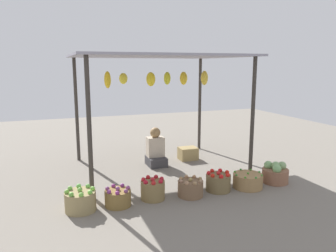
{
  "coord_description": "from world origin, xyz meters",
  "views": [
    {
      "loc": [
        -1.98,
        -6.0,
        2.03
      ],
      "look_at": [
        0.0,
        -0.6,
        0.95
      ],
      "focal_mm": 35.15,
      "sensor_mm": 36.0,
      "label": 1
    }
  ],
  "objects_px": {
    "basket_purple_onions": "(118,197)",
    "basket_cabbages": "(275,174)",
    "basket_red_tomatoes": "(218,182)",
    "vendor_person": "(156,151)",
    "basket_green_chilies": "(248,181)",
    "basket_green_apples": "(80,201)",
    "basket_potatoes": "(190,188)",
    "basket_red_apples": "(153,189)",
    "wooden_crate_near_vendor": "(188,153)"
  },
  "relations": [
    {
      "from": "basket_potatoes",
      "to": "basket_cabbages",
      "type": "height_order",
      "value": "basket_cabbages"
    },
    {
      "from": "basket_potatoes",
      "to": "wooden_crate_near_vendor",
      "type": "relative_size",
      "value": 1.03
    },
    {
      "from": "basket_purple_onions",
      "to": "basket_potatoes",
      "type": "distance_m",
      "value": 1.14
    },
    {
      "from": "basket_red_apples",
      "to": "basket_green_chilies",
      "type": "xyz_separation_m",
      "value": [
        1.63,
        -0.09,
        -0.03
      ]
    },
    {
      "from": "basket_purple_onions",
      "to": "basket_green_chilies",
      "type": "bearing_deg",
      "value": -0.89
    },
    {
      "from": "basket_red_apples",
      "to": "wooden_crate_near_vendor",
      "type": "relative_size",
      "value": 0.96
    },
    {
      "from": "basket_cabbages",
      "to": "basket_green_chilies",
      "type": "bearing_deg",
      "value": -175.27
    },
    {
      "from": "basket_green_chilies",
      "to": "basket_cabbages",
      "type": "height_order",
      "value": "basket_cabbages"
    },
    {
      "from": "basket_green_apples",
      "to": "basket_green_chilies",
      "type": "height_order",
      "value": "basket_green_apples"
    },
    {
      "from": "vendor_person",
      "to": "basket_purple_onions",
      "type": "bearing_deg",
      "value": -123.8
    },
    {
      "from": "basket_purple_onions",
      "to": "basket_potatoes",
      "type": "bearing_deg",
      "value": -1.78
    },
    {
      "from": "vendor_person",
      "to": "basket_green_apples",
      "type": "height_order",
      "value": "vendor_person"
    },
    {
      "from": "basket_green_apples",
      "to": "wooden_crate_near_vendor",
      "type": "xyz_separation_m",
      "value": [
        2.44,
        1.82,
        -0.02
      ]
    },
    {
      "from": "basket_cabbages",
      "to": "basket_potatoes",
      "type": "bearing_deg",
      "value": -178.24
    },
    {
      "from": "basket_red_tomatoes",
      "to": "wooden_crate_near_vendor",
      "type": "distance_m",
      "value": 1.83
    },
    {
      "from": "basket_green_chilies",
      "to": "basket_cabbages",
      "type": "bearing_deg",
      "value": 4.73
    },
    {
      "from": "basket_green_apples",
      "to": "basket_red_apples",
      "type": "height_order",
      "value": "basket_red_apples"
    },
    {
      "from": "basket_purple_onions",
      "to": "wooden_crate_near_vendor",
      "type": "distance_m",
      "value": 2.65
    },
    {
      "from": "basket_red_apples",
      "to": "basket_green_chilies",
      "type": "relative_size",
      "value": 0.75
    },
    {
      "from": "basket_green_apples",
      "to": "wooden_crate_near_vendor",
      "type": "distance_m",
      "value": 3.04
    },
    {
      "from": "basket_green_apples",
      "to": "basket_green_chilies",
      "type": "xyz_separation_m",
      "value": [
        2.71,
        -0.05,
        -0.03
      ]
    },
    {
      "from": "basket_purple_onions",
      "to": "basket_cabbages",
      "type": "bearing_deg",
      "value": 0.31
    },
    {
      "from": "basket_red_tomatoes",
      "to": "basket_green_chilies",
      "type": "relative_size",
      "value": 0.82
    },
    {
      "from": "vendor_person",
      "to": "wooden_crate_near_vendor",
      "type": "bearing_deg",
      "value": 10.49
    },
    {
      "from": "basket_potatoes",
      "to": "vendor_person",
      "type": "bearing_deg",
      "value": 90.26
    },
    {
      "from": "basket_red_apples",
      "to": "basket_cabbages",
      "type": "relative_size",
      "value": 0.83
    },
    {
      "from": "basket_green_apples",
      "to": "basket_purple_onions",
      "type": "distance_m",
      "value": 0.53
    },
    {
      "from": "basket_green_chilies",
      "to": "wooden_crate_near_vendor",
      "type": "distance_m",
      "value": 1.89
    },
    {
      "from": "basket_green_apples",
      "to": "vendor_person",
      "type": "bearing_deg",
      "value": 45.26
    },
    {
      "from": "basket_green_apples",
      "to": "basket_potatoes",
      "type": "bearing_deg",
      "value": -1.76
    },
    {
      "from": "basket_potatoes",
      "to": "basket_red_tomatoes",
      "type": "distance_m",
      "value": 0.52
    },
    {
      "from": "basket_purple_onions",
      "to": "basket_red_tomatoes",
      "type": "height_order",
      "value": "basket_red_tomatoes"
    },
    {
      "from": "basket_red_apples",
      "to": "basket_potatoes",
      "type": "bearing_deg",
      "value": -9.11
    },
    {
      "from": "basket_purple_onions",
      "to": "basket_green_chilies",
      "type": "height_order",
      "value": "basket_purple_onions"
    },
    {
      "from": "vendor_person",
      "to": "basket_potatoes",
      "type": "bearing_deg",
      "value": -89.74
    },
    {
      "from": "basket_purple_onions",
      "to": "basket_cabbages",
      "type": "relative_size",
      "value": 0.85
    },
    {
      "from": "vendor_person",
      "to": "basket_green_apples",
      "type": "relative_size",
      "value": 1.8
    },
    {
      "from": "basket_red_tomatoes",
      "to": "basket_cabbages",
      "type": "height_order",
      "value": "basket_cabbages"
    },
    {
      "from": "vendor_person",
      "to": "basket_green_chilies",
      "type": "bearing_deg",
      "value": -58.53
    },
    {
      "from": "basket_red_tomatoes",
      "to": "wooden_crate_near_vendor",
      "type": "xyz_separation_m",
      "value": [
        0.25,
        1.81,
        -0.01
      ]
    },
    {
      "from": "basket_red_tomatoes",
      "to": "basket_potatoes",
      "type": "bearing_deg",
      "value": -173.97
    },
    {
      "from": "basket_red_tomatoes",
      "to": "basket_green_apples",
      "type": "bearing_deg",
      "value": -179.91
    },
    {
      "from": "basket_green_apples",
      "to": "basket_red_apples",
      "type": "relative_size",
      "value": 1.17
    },
    {
      "from": "basket_cabbages",
      "to": "basket_red_apples",
      "type": "bearing_deg",
      "value": 178.88
    },
    {
      "from": "basket_purple_onions",
      "to": "basket_green_chilies",
      "type": "distance_m",
      "value": 2.19
    },
    {
      "from": "vendor_person",
      "to": "basket_cabbages",
      "type": "distance_m",
      "value": 2.35
    },
    {
      "from": "basket_purple_onions",
      "to": "basket_cabbages",
      "type": "xyz_separation_m",
      "value": [
        2.78,
        0.02,
        0.03
      ]
    },
    {
      "from": "basket_red_apples",
      "to": "wooden_crate_near_vendor",
      "type": "height_order",
      "value": "basket_red_apples"
    },
    {
      "from": "basket_green_apples",
      "to": "basket_purple_onions",
      "type": "bearing_deg",
      "value": -1.73
    },
    {
      "from": "vendor_person",
      "to": "basket_green_chilies",
      "type": "relative_size",
      "value": 1.59
    }
  ]
}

